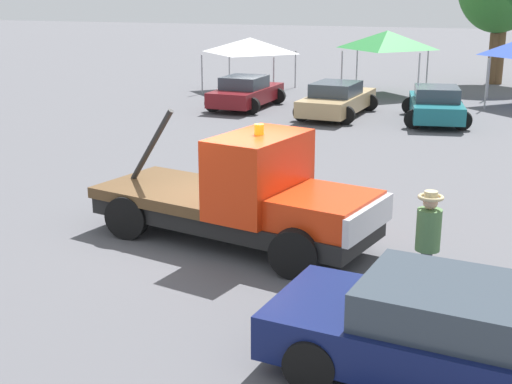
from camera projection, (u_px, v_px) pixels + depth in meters
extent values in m
plane|color=#545459|center=(232.00, 240.00, 14.19)|extent=(160.00, 160.00, 0.00)
cube|color=black|center=(232.00, 215.00, 14.04)|extent=(5.97, 3.14, 0.35)
cube|color=red|center=(326.00, 210.00, 12.87)|extent=(1.96, 2.12, 0.55)
cube|color=silver|center=(369.00, 219.00, 12.44)|extent=(0.55, 1.89, 0.50)
cube|color=red|center=(259.00, 174.00, 13.47)|extent=(1.70, 2.35, 1.51)
cube|color=brown|center=(175.00, 191.00, 14.69)|extent=(3.25, 2.71, 0.22)
cylinder|color=black|center=(152.00, 145.00, 14.74)|extent=(1.18, 0.38, 1.63)
cylinder|color=orange|center=(259.00, 129.00, 13.23)|extent=(0.18, 0.18, 0.20)
cylinder|color=black|center=(345.00, 222.00, 13.88)|extent=(0.88, 0.26, 0.88)
cylinder|color=black|center=(294.00, 254.00, 12.24)|extent=(0.88, 0.26, 0.88)
cylinder|color=black|center=(189.00, 193.00, 15.84)|extent=(0.88, 0.26, 0.88)
cylinder|color=black|center=(127.00, 217.00, 14.19)|extent=(0.88, 0.26, 0.88)
cube|color=#0F194C|center=(465.00, 347.00, 8.87)|extent=(5.21, 2.59, 0.60)
cube|color=#333D47|center=(448.00, 303.00, 8.83)|extent=(2.30, 1.99, 0.50)
cylinder|color=black|center=(359.00, 306.00, 10.46)|extent=(0.68, 0.22, 0.68)
cylinder|color=black|center=(310.00, 365.00, 8.85)|extent=(0.68, 0.22, 0.68)
cylinder|color=#38383D|center=(426.00, 272.00, 11.49)|extent=(0.16, 0.16, 0.85)
cylinder|color=#38383D|center=(425.00, 277.00, 11.29)|extent=(0.16, 0.16, 0.85)
cylinder|color=#4C7542|center=(429.00, 230.00, 11.18)|extent=(0.39, 0.39, 0.67)
sphere|color=tan|center=(430.00, 202.00, 11.05)|extent=(0.23, 0.23, 0.23)
torus|color=tan|center=(431.00, 197.00, 11.03)|extent=(0.40, 0.40, 0.06)
cylinder|color=tan|center=(431.00, 194.00, 11.02)|extent=(0.21, 0.21, 0.10)
cube|color=maroon|center=(246.00, 95.00, 29.62)|extent=(2.01, 4.34, 0.60)
cube|color=#333D47|center=(244.00, 82.00, 29.28)|extent=(1.66, 1.87, 0.50)
cylinder|color=black|center=(242.00, 94.00, 31.26)|extent=(0.68, 0.22, 0.68)
cylinder|color=black|center=(277.00, 96.00, 30.65)|extent=(0.68, 0.22, 0.68)
cylinder|color=black|center=(213.00, 104.00, 28.70)|extent=(0.68, 0.22, 0.68)
cylinder|color=black|center=(252.00, 106.00, 28.08)|extent=(0.68, 0.22, 0.68)
cube|color=tan|center=(337.00, 102.00, 27.76)|extent=(2.18, 4.98, 0.60)
cube|color=#333D47|center=(336.00, 89.00, 27.40)|extent=(1.74, 2.16, 0.50)
cylinder|color=black|center=(330.00, 100.00, 29.60)|extent=(0.68, 0.22, 0.68)
cylinder|color=black|center=(370.00, 103.00, 28.94)|extent=(0.68, 0.22, 0.68)
cylinder|color=black|center=(302.00, 112.00, 26.70)|extent=(0.68, 0.22, 0.68)
cylinder|color=black|center=(346.00, 115.00, 26.04)|extent=(0.68, 0.22, 0.68)
cube|color=#196670|center=(435.00, 107.00, 26.57)|extent=(2.49, 4.72, 0.60)
cube|color=#333D47|center=(437.00, 93.00, 26.20)|extent=(1.85, 2.12, 0.50)
cylinder|color=black|center=(411.00, 106.00, 28.20)|extent=(0.68, 0.22, 0.68)
cylinder|color=black|center=(454.00, 107.00, 27.93)|extent=(0.68, 0.22, 0.68)
cylinder|color=black|center=(414.00, 119.00, 25.31)|extent=(0.68, 0.22, 0.68)
cylinder|color=black|center=(462.00, 121.00, 25.04)|extent=(0.68, 0.22, 0.68)
cylinder|color=#9E9EA3|center=(202.00, 74.00, 33.42)|extent=(0.07, 0.07, 1.82)
cylinder|color=#9E9EA3|center=(274.00, 77.00, 32.30)|extent=(0.07, 0.07, 1.82)
cylinder|color=#9E9EA3|center=(229.00, 67.00, 36.64)|extent=(0.07, 0.07, 1.82)
cylinder|color=#9E9EA3|center=(295.00, 69.00, 35.52)|extent=(0.07, 0.07, 1.82)
pyramid|color=white|center=(250.00, 45.00, 34.12)|extent=(3.54, 3.54, 0.71)
cylinder|color=#9E9EA3|center=(342.00, 74.00, 32.15)|extent=(0.07, 0.07, 2.12)
cylinder|color=#9E9EA3|center=(418.00, 78.00, 31.06)|extent=(0.07, 0.07, 2.12)
cylinder|color=#9E9EA3|center=(357.00, 67.00, 35.25)|extent=(0.07, 0.07, 2.12)
cylinder|color=#9E9EA3|center=(427.00, 69.00, 34.16)|extent=(0.07, 0.07, 2.12)
pyramid|color=#287F38|center=(387.00, 40.00, 32.75)|extent=(3.42, 3.42, 0.82)
cylinder|color=#9E9EA3|center=(486.00, 84.00, 29.17)|extent=(0.07, 0.07, 2.08)
cylinder|color=#9E9EA3|center=(489.00, 76.00, 31.76)|extent=(0.07, 0.07, 2.08)
cylinder|color=brown|center=(493.00, 59.00, 36.77)|extent=(0.52, 0.52, 2.59)
cylinder|color=brown|center=(499.00, 57.00, 36.74)|extent=(0.55, 0.55, 2.76)
cube|color=black|center=(206.00, 180.00, 18.54)|extent=(0.40, 0.40, 0.04)
cone|color=orange|center=(206.00, 171.00, 18.47)|extent=(0.36, 0.36, 0.55)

